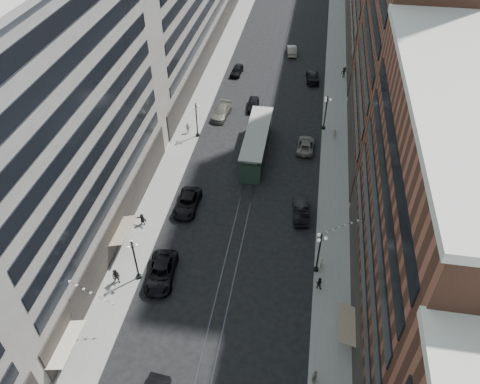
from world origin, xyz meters
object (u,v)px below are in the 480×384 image
Objects in this scene: car_8 at (221,112)px; lamppost_sw_far at (135,259)px; car_9 at (237,70)px; streetcar at (257,144)px; lamppost_sw_mid at (197,119)px; pedestrian_4 at (315,377)px; pedestrian_8 at (335,133)px; pedestrian_9 at (344,72)px; car_13 at (253,104)px; lamppost_se_mid at (326,112)px; pedestrian_7 at (319,283)px; pedestrian_5 at (142,219)px; pedestrian_6 at (188,128)px; pedestrian_2 at (116,277)px; car_10 at (301,211)px; lamppost_se_far at (319,252)px; car_2 at (161,273)px; car_11 at (306,145)px; car_14 at (292,50)px; car_7 at (187,203)px; car_12 at (313,77)px; pedestrian_extra_2 at (321,263)px.

lamppost_sw_far is at bearing -87.79° from car_8.
streetcar is at bearing -69.33° from car_9.
lamppost_sw_mid is 7.02m from car_8.
lamppost_sw_mid is at bearing 52.37° from pedestrian_4.
streetcar is 8.30× the size of pedestrian_8.
car_13 is at bearing -158.82° from pedestrian_9.
pedestrian_8 is (13.01, -6.66, 0.21)m from car_13.
pedestrian_7 is at bearing -89.39° from lamppost_se_mid.
pedestrian_6 is (0.51, 19.82, 0.03)m from pedestrian_5.
lamppost_sw_mid is 2.73m from pedestrian_6.
pedestrian_2 is 0.43× the size of car_13.
lamppost_se_far is at bearing 98.58° from car_10.
lamppost_sw_far is at bearing 50.70° from pedestrian_8.
pedestrian_2 reaches higher than car_2.
car_11 is 5.22m from pedestrian_8.
car_14 is at bearing 97.26° from lamppost_se_far.
car_9 is at bearing -89.22° from pedestrian_6.
pedestrian_4 reaches higher than pedestrian_5.
pedestrian_5 is (-4.48, -3.77, 0.13)m from car_7.
pedestrian_6 is at bearing 0.36° from pedestrian_8.
pedestrian_7 is (2.72, -24.72, 0.19)m from car_11.
car_9 is 0.90× the size of car_14.
car_8 is at bearing 85.86° from lamppost_sw_far.
lamppost_sw_far is at bearing 90.06° from pedestrian_4.
lamppost_se_far is at bearing -90.00° from lamppost_se_mid.
car_11 is (13.66, 25.96, -0.13)m from car_2.
lamppost_sw_far is 1.04× the size of car_12.
pedestrian_5 is (-18.12, -18.66, 0.21)m from car_11.
car_13 is at bearing -46.00° from car_11.
lamppost_se_far is 28.00m from lamppost_se_mid.
pedestrian_extra_2 is (21.00, -3.34, -0.02)m from pedestrian_5.
lamppost_sw_mid is 3.62× the size of pedestrian_7.
lamppost_sw_far is 25.75m from streetcar.
pedestrian_9 is at bearing 63.48° from car_7.
car_2 is 17.01m from pedestrian_extra_2.
car_9 is at bearing 85.84° from pedestrian_2.
pedestrian_5 is 21.26m from pedestrian_extra_2.
car_8 is at bearing 84.57° from car_2.
car_11 is 0.98× the size of car_12.
car_2 is 4.56m from pedestrian_2.
pedestrian_8 is at bearing -108.63° from car_10.
pedestrian_5 is at bearing 60.27° from car_12.
car_14 is (9.17, 10.10, 0.06)m from car_9.
pedestrian_6 reaches higher than car_11.
car_9 is at bearing -6.41° from car_12.
car_8 is at bearing -85.18° from car_9.
pedestrian_9 reaches higher than pedestrian_7.
pedestrian_4 reaches higher than car_8.
car_11 is 3.31× the size of pedestrian_5.
pedestrian_8 is 1.08× the size of pedestrian_extra_2.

